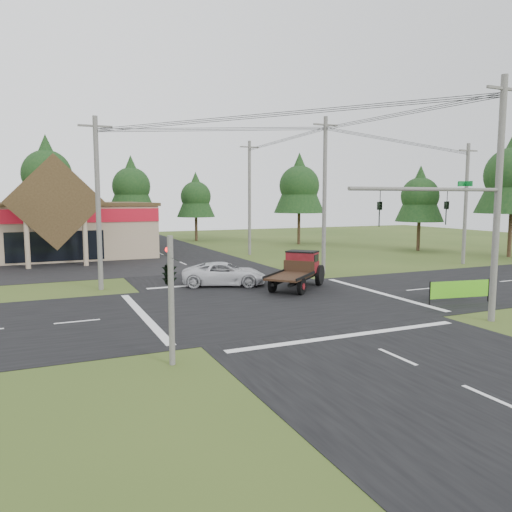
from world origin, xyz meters
TOP-DOWN VIEW (x-y plane):
  - ground at (0.00, 0.00)m, footprint 120.00×120.00m
  - road_ns at (0.00, 0.00)m, footprint 12.00×120.00m
  - road_ew at (0.00, 0.00)m, footprint 120.00×12.00m
  - parking_apron at (-14.00, 19.00)m, footprint 28.00×14.00m
  - traffic_signal_mast at (5.82, -7.50)m, footprint 8.12×0.24m
  - traffic_signal_corner at (-7.50, -7.32)m, footprint 0.53×2.48m
  - utility_pole_nr at (7.50, -7.50)m, footprint 2.00×0.30m
  - utility_pole_nw at (-8.00, 8.00)m, footprint 2.00×0.30m
  - utility_pole_ne at (8.00, 8.00)m, footprint 2.00×0.30m
  - utility_pole_far at (22.00, 8.00)m, footprint 2.00×0.30m
  - utility_pole_n at (8.00, 22.00)m, footprint 2.00×0.30m
  - tree_row_c at (-10.00, 41.00)m, footprint 7.28×7.28m
  - tree_row_d at (0.00, 42.00)m, footprint 6.16×6.16m
  - tree_row_e at (8.00, 40.00)m, footprint 5.04×5.04m
  - tree_side_ne at (18.00, 30.00)m, footprint 6.16×6.16m
  - tree_side_e_near at (26.00, 18.00)m, footprint 5.04×5.04m
  - antique_flatbed_truck at (3.10, 3.23)m, footprint 5.58×5.31m
  - roadside_banner at (9.11, -4.03)m, footprint 3.71×0.70m
  - white_pickup at (-0.48, 6.34)m, footprint 5.95×4.33m

SIDE VIEW (x-z plane):
  - ground at x=0.00m, z-range 0.00..0.00m
  - road_ns at x=0.00m, z-range 0.00..0.02m
  - road_ew at x=0.00m, z-range 0.00..0.02m
  - parking_apron at x=-14.00m, z-range 0.00..0.03m
  - roadside_banner at x=9.11m, z-range 0.00..1.28m
  - white_pickup at x=-0.48m, z-range 0.00..1.50m
  - antique_flatbed_truck at x=3.10m, z-range 0.00..2.33m
  - traffic_signal_corner at x=-7.50m, z-range 1.32..5.72m
  - traffic_signal_mast at x=5.82m, z-range 0.93..7.93m
  - utility_pole_far at x=22.00m, z-range 0.14..10.34m
  - utility_pole_nw at x=-8.00m, z-range 0.14..10.64m
  - utility_pole_nr at x=7.50m, z-range 0.14..11.14m
  - utility_pole_n at x=8.00m, z-range 0.14..11.34m
  - utility_pole_ne at x=8.00m, z-range 0.14..11.64m
  - tree_row_e at x=8.00m, z-range 1.49..10.58m
  - tree_side_e_near at x=26.00m, z-range 1.49..10.58m
  - tree_row_d at x=0.00m, z-range 1.82..12.93m
  - tree_side_ne at x=18.00m, z-range 1.82..12.93m
  - tree_row_c at x=-10.00m, z-range 2.16..15.29m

